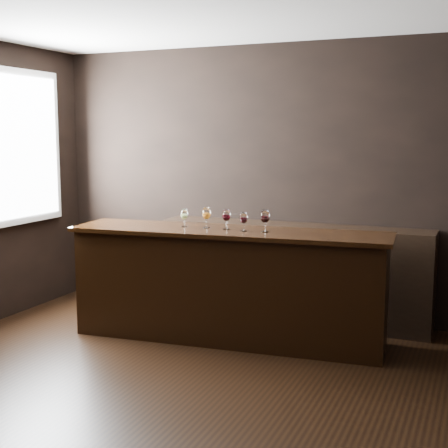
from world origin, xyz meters
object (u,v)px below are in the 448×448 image
at_px(back_bar_shelf, 293,273).
at_px(glass_red_b, 244,218).
at_px(bar_counter, 229,287).
at_px(glass_amber, 206,214).
at_px(glass_white, 184,215).
at_px(glass_red_c, 265,217).
at_px(glass_red_a, 226,216).

height_order(back_bar_shelf, glass_red_b, glass_red_b).
height_order(bar_counter, glass_amber, glass_amber).
relative_size(glass_amber, glass_red_b, 1.12).
height_order(glass_white, glass_red_c, glass_red_c).
bearing_deg(bar_counter, back_bar_shelf, 60.08).
xyz_separation_m(glass_white, glass_amber, (0.22, 0.02, 0.02)).
xyz_separation_m(glass_white, glass_red_c, (0.80, -0.00, 0.02)).
bearing_deg(glass_red_a, glass_red_b, -13.39).
bearing_deg(glass_white, bar_counter, -2.22).
relative_size(back_bar_shelf, glass_amber, 14.23).
bearing_deg(bar_counter, glass_white, 172.61).
distance_m(glass_red_a, glass_red_b, 0.19).
distance_m(glass_white, glass_amber, 0.22).
xyz_separation_m(bar_counter, glass_white, (-0.46, 0.02, 0.64)).
bearing_deg(glass_red_c, glass_red_a, 178.65).
xyz_separation_m(glass_white, glass_red_b, (0.61, -0.04, 0.00)).
relative_size(glass_red_b, glass_red_c, 0.87).
bearing_deg(back_bar_shelf, glass_red_a, -117.29).
height_order(back_bar_shelf, glass_white, glass_white).
bearing_deg(glass_amber, glass_red_b, -8.60).
bearing_deg(glass_red_b, bar_counter, 172.48).
relative_size(glass_white, glass_red_b, 0.98).
xyz_separation_m(glass_red_a, glass_red_b, (0.19, -0.04, -0.01)).
bearing_deg(glass_red_c, glass_white, 179.82).
height_order(glass_white, glass_red_a, glass_red_a).
height_order(glass_amber, glass_red_a, glass_amber).
xyz_separation_m(back_bar_shelf, glass_amber, (-0.61, -0.76, 0.66)).
distance_m(glass_red_b, glass_red_c, 0.19).
bearing_deg(glass_red_b, glass_amber, 171.40).
bearing_deg(glass_red_b, glass_white, 176.43).
relative_size(bar_counter, glass_white, 16.82).
height_order(glass_red_b, glass_red_c, glass_red_c).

